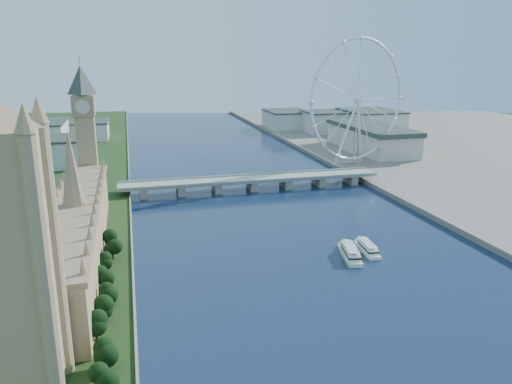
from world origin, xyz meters
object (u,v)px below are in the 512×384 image
object	(u,v)px
london_eye	(358,100)
tour_boat_near	(350,258)
tour_boat_far	(367,252)
victoria_tower	(7,246)

from	to	relation	value
london_eye	tour_boat_near	size ratio (longest dim) A/B	3.94
tour_boat_near	tour_boat_far	xyz separation A→B (m)	(13.14, 5.18, 0.00)
london_eye	tour_boat_near	world-z (taller)	london_eye
victoria_tower	london_eye	size ratio (longest dim) A/B	0.90
london_eye	tour_boat_far	size ratio (longest dim) A/B	4.43
london_eye	victoria_tower	bearing A→B (deg)	-130.35
london_eye	tour_boat_far	world-z (taller)	london_eye
tour_boat_near	tour_boat_far	distance (m)	14.13
victoria_tower	tour_boat_near	size ratio (longest dim) A/B	3.55
tour_boat_near	victoria_tower	bearing A→B (deg)	-138.89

